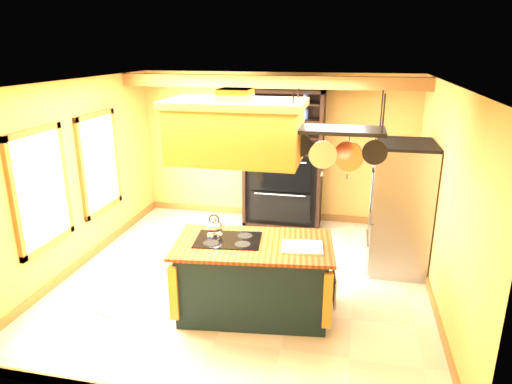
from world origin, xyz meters
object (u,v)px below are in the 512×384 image
at_px(pot_rack, 337,138).
at_px(refrigerator, 399,210).
at_px(hutch, 283,174).
at_px(kitchen_island, 253,277).
at_px(range_hood, 236,130).

height_order(pot_rack, refrigerator, pot_rack).
relative_size(pot_rack, hutch, 0.43).
xyz_separation_m(kitchen_island, pot_rack, (0.91, 0.00, 1.74)).
height_order(kitchen_island, hutch, hutch).
bearing_deg(range_hood, hutch, 88.41).
bearing_deg(kitchen_island, refrigerator, 35.21).
bearing_deg(refrigerator, pot_rack, -118.84).
relative_size(range_hood, refrigerator, 0.82).
xyz_separation_m(kitchen_island, refrigerator, (1.79, 1.61, 0.43)).
distance_m(range_hood, pot_rack, 1.10).
distance_m(range_hood, refrigerator, 2.90).
bearing_deg(range_hood, pot_rack, 0.14).
bearing_deg(hutch, refrigerator, -36.97).
height_order(kitchen_island, refrigerator, refrigerator).
relative_size(range_hood, pot_rack, 1.45).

